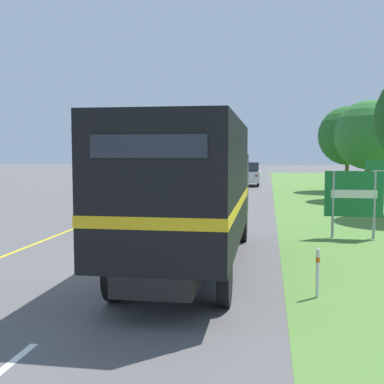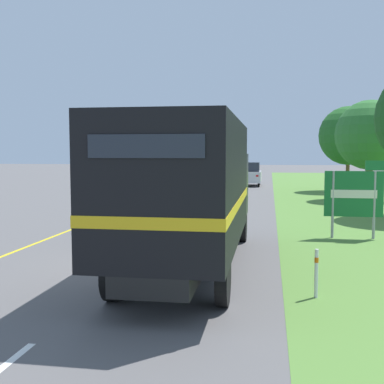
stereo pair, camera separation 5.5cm
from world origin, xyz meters
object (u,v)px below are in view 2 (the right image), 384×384
lead_car_silver_ahead (250,174)px  highway_sign (355,194)px  lead_car_white (179,184)px  lead_car_grey_ahead (225,168)px  delineator_post (316,272)px  horse_trailer_truck (190,188)px  roadside_tree_far (349,136)px  roadside_tree_mid (370,135)px

lead_car_silver_ahead → highway_sign: size_ratio=1.55×
lead_car_white → lead_car_grey_ahead: lead_car_white is taller
lead_car_grey_ahead → delineator_post: (6.24, -49.07, -0.43)m
horse_trailer_truck → lead_car_white: size_ratio=2.13×
lead_car_silver_ahead → horse_trailer_truck: bearing=-90.5°
horse_trailer_truck → roadside_tree_far: (7.40, 24.79, 2.05)m
horse_trailer_truck → lead_car_silver_ahead: bearing=89.5°
lead_car_silver_ahead → roadside_tree_far: roadside_tree_far is taller
highway_sign → lead_car_silver_ahead: bearing=100.0°
lead_car_grey_ahead → roadside_tree_far: roadside_tree_far is taller
highway_sign → delineator_post: bearing=-105.0°
horse_trailer_truck → lead_car_silver_ahead: horse_trailer_truck is taller
horse_trailer_truck → roadside_tree_mid: roadside_tree_mid is taller
roadside_tree_far → lead_car_white: bearing=-139.9°
highway_sign → roadside_tree_mid: roadside_tree_mid is taller
highway_sign → horse_trailer_truck: bearing=-132.4°
horse_trailer_truck → roadside_tree_far: bearing=73.4°
lead_car_silver_ahead → roadside_tree_mid: 13.80m
lead_car_silver_ahead → highway_sign: highway_sign is taller
lead_car_white → lead_car_grey_ahead: 31.48m
lead_car_white → roadside_tree_far: bearing=40.1°
lead_car_white → delineator_post: lead_car_white is taller
lead_car_silver_ahead → highway_sign: 24.98m
lead_car_grey_ahead → roadside_tree_mid: (11.09, -28.97, 2.88)m
delineator_post → horse_trailer_truck: bearing=146.8°
roadside_tree_far → horse_trailer_truck: bearing=-106.6°
lead_car_grey_ahead → roadside_tree_mid: 31.15m
horse_trailer_truck → highway_sign: 6.83m
lead_car_silver_ahead → roadside_tree_far: 9.14m
lead_car_white → lead_car_silver_ahead: bearing=75.7°
lead_car_grey_ahead → roadside_tree_far: 25.16m
lead_car_silver_ahead → roadside_tree_far: (7.16, -4.82, 3.01)m
lead_car_white → delineator_post: size_ratio=4.33×
highway_sign → roadside_tree_far: bearing=81.9°
lead_car_white → roadside_tree_mid: size_ratio=0.70×
horse_trailer_truck → lead_car_grey_ahead: 47.41m
lead_car_grey_ahead → delineator_post: bearing=-82.8°
horse_trailer_truck → lead_car_grey_ahead: bearing=94.2°
lead_car_silver_ahead → delineator_post: 31.53m
lead_car_white → lead_car_silver_ahead: lead_car_white is taller
lead_car_white → highway_sign: highway_sign is taller
horse_trailer_truck → roadside_tree_far: size_ratio=1.43×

